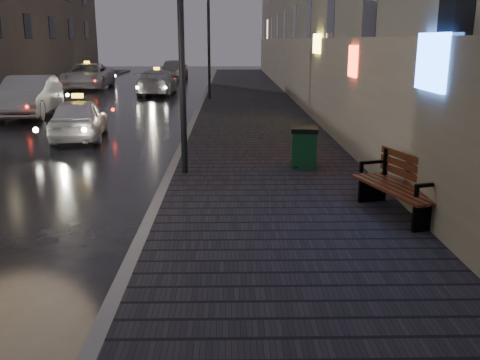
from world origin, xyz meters
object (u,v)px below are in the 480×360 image
(lamp_far, at_px, (209,32))
(taxi_mid, at_px, (157,82))
(bench, at_px, (403,186))
(car_left_mid, at_px, (29,96))
(taxi_far, at_px, (88,76))
(lamp_near, at_px, (181,23))
(trash_bin, at_px, (304,147))
(taxi_near, at_px, (79,118))
(car_far, at_px, (174,69))

(lamp_far, height_order, taxi_mid, lamp_far)
(bench, relative_size, car_left_mid, 0.43)
(car_left_mid, bearing_deg, taxi_far, 88.91)
(lamp_near, bearing_deg, lamp_far, 90.00)
(lamp_far, xyz_separation_m, bench, (4.08, -19.14, -2.82))
(trash_bin, relative_size, car_left_mid, 0.19)
(taxi_near, height_order, car_far, car_far)
(taxi_near, bearing_deg, lamp_near, 118.52)
(taxi_near, xyz_separation_m, taxi_far, (-4.51, 18.77, 0.15))
(bench, distance_m, trash_bin, 3.86)
(lamp_near, relative_size, trash_bin, 5.46)
(taxi_mid, bearing_deg, car_left_mid, 65.88)
(trash_bin, relative_size, taxi_far, 0.16)
(bench, relative_size, taxi_near, 0.55)
(car_far, bearing_deg, lamp_near, 96.21)
(taxi_near, distance_m, taxi_far, 19.30)
(lamp_near, height_order, taxi_far, lamp_near)
(bench, relative_size, trash_bin, 2.22)
(taxi_near, height_order, car_left_mid, car_left_mid)
(bench, bearing_deg, taxi_far, 97.97)
(bench, xyz_separation_m, trash_bin, (-1.24, 3.66, -0.03))
(bench, bearing_deg, trash_bin, 92.17)
(taxi_far, relative_size, car_far, 1.21)
(bench, bearing_deg, taxi_near, 116.66)
(taxi_far, bearing_deg, car_far, 56.15)
(taxi_mid, xyz_separation_m, taxi_far, (-5.14, 4.25, 0.10))
(taxi_near, relative_size, taxi_far, 0.66)
(taxi_mid, bearing_deg, trash_bin, 108.15)
(taxi_near, relative_size, car_far, 0.81)
(bench, bearing_deg, car_far, 85.45)
(trash_bin, distance_m, car_far, 32.08)
(bench, distance_m, car_far, 35.92)
(lamp_far, relative_size, car_far, 1.09)
(lamp_near, xyz_separation_m, trash_bin, (2.83, 0.52, -2.85))
(taxi_near, bearing_deg, car_far, -98.43)
(lamp_near, xyz_separation_m, car_left_mid, (-7.41, 10.74, -2.66))
(bench, height_order, taxi_mid, taxi_mid)
(taxi_near, height_order, taxi_far, taxi_far)
(trash_bin, height_order, car_far, car_far)
(car_left_mid, bearing_deg, taxi_mid, 60.00)
(car_far, bearing_deg, trash_bin, 101.35)
(lamp_near, xyz_separation_m, lamp_far, (0.00, 16.00, 0.00))
(lamp_far, xyz_separation_m, car_far, (-3.41, 15.99, -2.66))
(lamp_far, xyz_separation_m, trash_bin, (2.83, -15.48, -2.85))
(lamp_far, height_order, car_left_mid, lamp_far)
(bench, bearing_deg, car_left_mid, 113.03)
(taxi_mid, bearing_deg, lamp_far, 130.95)
(car_left_mid, bearing_deg, car_far, 74.22)
(bench, height_order, car_left_mid, car_left_mid)
(lamp_far, relative_size, taxi_far, 0.90)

